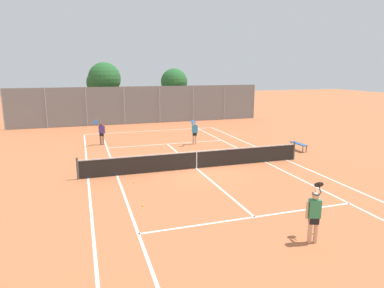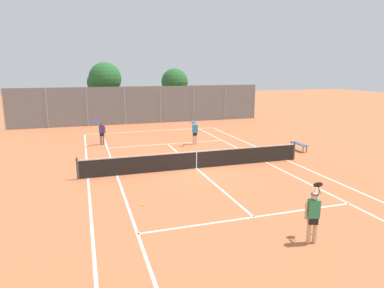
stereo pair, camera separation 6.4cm
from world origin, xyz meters
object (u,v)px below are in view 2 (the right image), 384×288
player_far_right (195,131)px  loose_tennis_ball_0 (270,162)px  player_far_left (102,132)px  loose_tennis_ball_2 (134,182)px  loose_tennis_ball_1 (312,233)px  tennis_net (196,159)px  loose_tennis_ball_3 (142,205)px  tree_behind_right (175,83)px  player_near_side (313,214)px  tree_behind_left (103,80)px  courtside_bench (299,144)px

player_far_right → loose_tennis_ball_0: 6.47m
player_far_left → loose_tennis_ball_2: 8.98m
loose_tennis_ball_0 → loose_tennis_ball_1: size_ratio=1.00×
loose_tennis_ball_0 → player_far_left: bearing=138.1°
tennis_net → loose_tennis_ball_3: 5.52m
loose_tennis_ball_1 → tree_behind_right: tree_behind_right is taller
player_near_side → loose_tennis_ball_1: 1.06m
tree_behind_left → tennis_net: bearing=-79.6°
tennis_net → tree_behind_right: size_ratio=2.29×
player_far_left → player_far_right: 6.44m
loose_tennis_ball_3 → tree_behind_left: 23.02m
loose_tennis_ball_0 → loose_tennis_ball_2: (-7.78, -1.14, 0.00)m
player_far_right → loose_tennis_ball_2: size_ratio=26.88×
player_far_left → loose_tennis_ball_3: player_far_left is taller
courtside_bench → loose_tennis_ball_3: bearing=-151.5°
player_near_side → tree_behind_right: 26.57m
tree_behind_right → loose_tennis_ball_2: bearing=-110.5°
loose_tennis_ball_1 → player_far_right: bearing=87.3°
courtside_bench → tree_behind_right: size_ratio=0.29×
courtside_bench → tree_behind_right: (-4.01, 15.80, 3.38)m
loose_tennis_ball_1 → loose_tennis_ball_3: same height
courtside_bench → tree_behind_right: bearing=104.2°
player_far_left → player_far_right: (6.17, -1.84, 0.00)m
player_far_left → player_far_right: bearing=-16.6°
courtside_bench → tree_behind_left: size_ratio=0.26×
player_near_side → loose_tennis_ball_3: (-4.38, 4.39, -0.89)m
tree_behind_right → player_far_left: bearing=-128.2°
loose_tennis_ball_2 → tree_behind_left: 20.22m
tree_behind_left → player_far_left: bearing=-95.1°
loose_tennis_ball_3 → tree_behind_right: bearing=71.8°
player_far_left → loose_tennis_ball_3: bearing=-86.2°
tennis_net → tree_behind_right: bearing=78.5°
player_near_side → loose_tennis_ball_3: size_ratio=26.88×
tennis_net → player_near_side: (0.79, -8.55, 0.42)m
loose_tennis_ball_0 → tree_behind_right: 18.29m
tennis_net → courtside_bench: bearing=14.1°
loose_tennis_ball_2 → player_far_right: bearing=53.0°
loose_tennis_ball_3 → tennis_net: bearing=49.2°
tennis_net → loose_tennis_ball_3: bearing=-130.8°
loose_tennis_ball_0 → loose_tennis_ball_3: same height
player_far_right → courtside_bench: player_far_right is taller
player_far_right → loose_tennis_ball_3: player_far_right is taller
tree_behind_left → tree_behind_right: tree_behind_left is taller
courtside_bench → tree_behind_left: 20.25m
player_far_left → player_far_right: size_ratio=1.00×
loose_tennis_ball_0 → loose_tennis_ball_2: size_ratio=1.00×
loose_tennis_ball_3 → player_far_left: bearing=93.8°
loose_tennis_ball_1 → tree_behind_left: bearing=99.7°
loose_tennis_ball_3 → courtside_bench: 12.76m
player_far_left → courtside_bench: bearing=-25.3°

